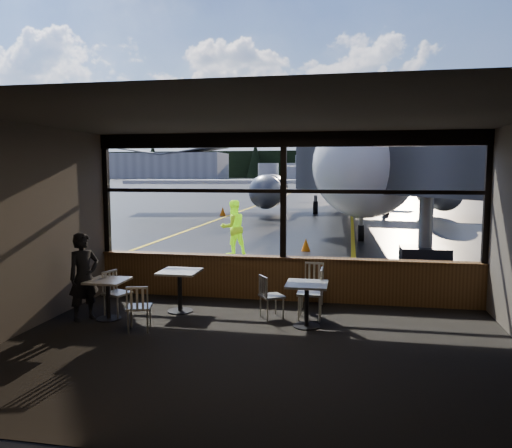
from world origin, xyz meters
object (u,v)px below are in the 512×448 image
(chair_near_e, at_px, (310,294))
(chair_mid_s, at_px, (139,308))
(cafe_table_left, at_px, (108,300))
(cone_nose, at_px, (306,245))
(chair_mid_w, at_px, (117,294))
(passenger, at_px, (84,277))
(cafe_table_mid, at_px, (180,291))
(cafe_table_near, at_px, (307,305))
(jet_bridge, at_px, (426,181))
(airliner, at_px, (353,128))
(ground_crew, at_px, (233,227))
(chair_near_w, at_px, (272,297))
(cone_wing, at_px, (223,211))
(chair_near_n, at_px, (313,285))

(chair_near_e, xyz_separation_m, chair_mid_s, (-2.79, -1.23, -0.07))
(cafe_table_left, xyz_separation_m, cone_nose, (2.86, 8.63, -0.15))
(chair_mid_w, distance_m, passenger, 0.69)
(chair_mid_s, xyz_separation_m, cone_nose, (2.02, 9.16, -0.19))
(cafe_table_mid, relative_size, chair_mid_w, 0.94)
(cafe_table_near, distance_m, chair_mid_s, 2.87)
(chair_mid_s, bearing_deg, jet_bridge, 39.60)
(cafe_table_mid, xyz_separation_m, passenger, (-1.53, -0.83, 0.40))
(airliner, bearing_deg, ground_crew, -105.30)
(chair_near_e, distance_m, ground_crew, 7.43)
(ground_crew, bearing_deg, chair_mid_s, 51.97)
(cafe_table_mid, relative_size, chair_near_e, 0.84)
(cone_nose, bearing_deg, chair_mid_w, -108.40)
(cafe_table_left, relative_size, chair_mid_s, 0.91)
(chair_near_w, distance_m, passenger, 3.44)
(airliner, height_order, cafe_table_mid, airliner)
(chair_mid_s, xyz_separation_m, passenger, (-1.24, 0.42, 0.39))
(jet_bridge, height_order, cafe_table_near, jet_bridge)
(ground_crew, bearing_deg, chair_mid_w, 46.07)
(cone_wing, bearing_deg, chair_near_n, -70.65)
(airliner, relative_size, chair_near_w, 42.94)
(jet_bridge, height_order, chair_near_n, jet_bridge)
(passenger, relative_size, cone_wing, 2.96)
(airliner, distance_m, cone_nose, 15.65)
(cafe_table_mid, distance_m, chair_mid_w, 1.16)
(jet_bridge, distance_m, chair_near_e, 7.63)
(cafe_table_left, xyz_separation_m, chair_mid_s, (0.83, -0.53, 0.04))
(cafe_table_left, xyz_separation_m, chair_mid_w, (0.07, 0.23, 0.06))
(chair_near_n, distance_m, passenger, 4.37)
(chair_near_w, relative_size, cone_nose, 1.86)
(chair_near_n, height_order, ground_crew, ground_crew)
(cafe_table_mid, distance_m, cone_nose, 8.10)
(airliner, bearing_deg, cafe_table_left, -102.45)
(cafe_table_mid, bearing_deg, airliner, 81.76)
(jet_bridge, height_order, chair_mid_w, jet_bridge)
(chair_mid_w, distance_m, ground_crew, 7.27)
(cafe_table_near, distance_m, cafe_table_mid, 2.53)
(airliner, xyz_separation_m, jet_bridge, (2.16, -15.86, -2.95))
(cafe_table_left, height_order, chair_mid_w, chair_mid_w)
(chair_mid_w, relative_size, ground_crew, 0.48)
(cafe_table_mid, relative_size, cafe_table_left, 1.09)
(chair_mid_s, relative_size, cone_wing, 1.52)
(airliner, height_order, chair_near_e, airliner)
(cone_nose, bearing_deg, cafe_table_mid, -102.37)
(cafe_table_near, height_order, ground_crew, ground_crew)
(chair_near_n, xyz_separation_m, chair_mid_s, (-2.77, -2.10, -0.03))
(chair_near_w, bearing_deg, chair_near_e, 61.14)
(cone_wing, bearing_deg, chair_near_w, -73.15)
(airliner, height_order, chair_mid_s, airliner)
(chair_near_e, distance_m, cone_nose, 7.97)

